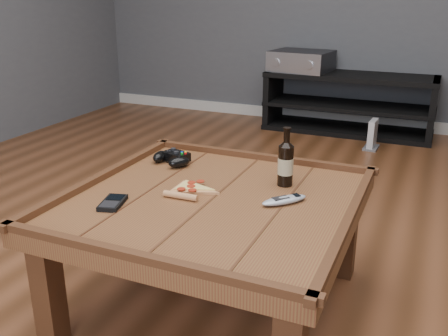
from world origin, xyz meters
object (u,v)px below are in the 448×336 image
at_px(av_receiver, 301,61).
at_px(smartphone, 113,203).
at_px(coffee_table, 213,213).
at_px(beer_bottle, 286,162).
at_px(pizza_slice, 190,190).
at_px(media_console, 348,104).
at_px(remote_control, 284,200).
at_px(game_controller, 172,158).
at_px(game_console, 372,136).

bearing_deg(av_receiver, smartphone, -80.94).
xyz_separation_m(smartphone, av_receiver, (-0.13, 2.94, 0.13)).
relative_size(coffee_table, beer_bottle, 4.51).
bearing_deg(pizza_slice, beer_bottle, 32.57).
height_order(media_console, pizza_slice, media_console).
relative_size(smartphone, remote_control, 0.86).
distance_m(beer_bottle, av_receiver, 2.59).
height_order(media_console, av_receiver, av_receiver).
distance_m(media_console, game_controller, 2.51).
height_order(coffee_table, pizza_slice, same).
xyz_separation_m(coffee_table, remote_control, (0.25, 0.06, 0.07)).
relative_size(coffee_table, av_receiver, 1.94).
relative_size(coffee_table, pizza_slice, 4.30).
relative_size(media_console, smartphone, 9.74).
height_order(coffee_table, remote_control, same).
xyz_separation_m(media_console, remote_control, (0.25, -2.69, 0.22)).
bearing_deg(media_console, coffee_table, -90.00).
bearing_deg(pizza_slice, coffee_table, -12.50).
relative_size(media_console, remote_control, 8.39).
height_order(coffee_table, beer_bottle, beer_bottle).
bearing_deg(game_console, smartphone, -99.55).
distance_m(coffee_table, beer_bottle, 0.34).
xyz_separation_m(beer_bottle, pizza_slice, (-0.30, -0.21, -0.08)).
distance_m(coffee_table, media_console, 2.75).
height_order(beer_bottle, game_controller, beer_bottle).
xyz_separation_m(remote_control, game_console, (0.02, 2.28, -0.36)).
distance_m(media_console, remote_control, 2.71).
relative_size(coffee_table, media_console, 0.74).
height_order(pizza_slice, av_receiver, av_receiver).
bearing_deg(beer_bottle, game_console, 88.06).
bearing_deg(beer_bottle, coffee_table, -131.25).
bearing_deg(remote_control, media_console, 137.27).
xyz_separation_m(smartphone, remote_control, (0.55, 0.25, 0.00)).
height_order(smartphone, remote_control, remote_control).
height_order(game_controller, game_console, game_controller).
relative_size(coffee_table, game_controller, 5.36).
bearing_deg(av_receiver, game_controller, -81.03).
bearing_deg(game_console, av_receiver, 152.73).
height_order(remote_control, game_console, remote_control).
relative_size(media_console, game_controller, 7.29).
xyz_separation_m(beer_bottle, smartphone, (-0.50, -0.42, -0.08)).
distance_m(smartphone, av_receiver, 2.94).
xyz_separation_m(pizza_slice, smartphone, (-0.19, -0.22, 0.00)).
distance_m(remote_control, game_console, 2.31).
distance_m(beer_bottle, smartphone, 0.66).
relative_size(beer_bottle, remote_control, 1.37).
height_order(game_controller, smartphone, game_controller).
xyz_separation_m(coffee_table, av_receiver, (-0.43, 2.74, 0.19)).
bearing_deg(pizza_slice, av_receiver, 95.18).
xyz_separation_m(coffee_table, media_console, (0.00, 2.75, -0.15)).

